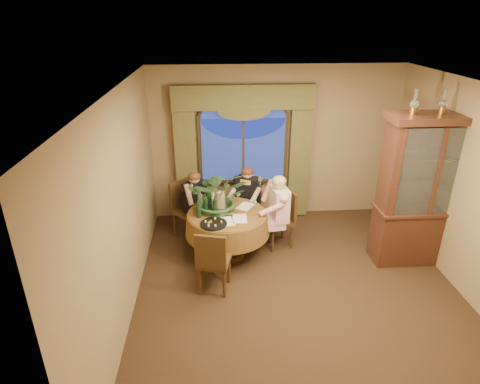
{
  "coord_description": "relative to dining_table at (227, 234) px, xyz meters",
  "views": [
    {
      "loc": [
        -1.14,
        -4.46,
        3.58
      ],
      "look_at": [
        -0.75,
        1.07,
        1.1
      ],
      "focal_mm": 30.0,
      "sensor_mm": 36.0,
      "label": 1
    }
  ],
  "objects": [
    {
      "name": "wine_glass_person_pink",
      "position": [
        0.43,
        0.06,
        0.46
      ],
      "size": [
        0.07,
        0.07,
        0.18
      ],
      "primitive_type": null,
      "color": "silver",
      "rests_on": "dining_table"
    },
    {
      "name": "wine_glass_person_scarf",
      "position": [
        0.2,
        0.39,
        0.46
      ],
      "size": [
        0.07,
        0.07,
        0.18
      ],
      "primitive_type": null,
      "color": "silver",
      "rests_on": "dining_table"
    },
    {
      "name": "centerpiece_plant",
      "position": [
        -0.13,
        0.13,
        0.97
      ],
      "size": [
        0.91,
        1.01,
        0.79
      ],
      "primitive_type": "imported",
      "color": "#2F522D",
      "rests_on": "dining_table"
    },
    {
      "name": "wine_glass_person_back",
      "position": [
        -0.28,
        0.34,
        0.46
      ],
      "size": [
        0.07,
        0.07,
        0.18
      ],
      "primitive_type": null,
      "color": "silver",
      "rests_on": "dining_table"
    },
    {
      "name": "person_pink",
      "position": [
        0.83,
        0.12,
        0.27
      ],
      "size": [
        0.49,
        0.52,
        1.3
      ],
      "primitive_type": null,
      "rotation": [
        0.0,
        0.0,
        -4.57
      ],
      "color": "beige",
      "rests_on": "floor"
    },
    {
      "name": "arched_transom",
      "position": [
        0.35,
        1.36,
        1.71
      ],
      "size": [
        1.6,
        0.06,
        0.44
      ],
      "primitive_type": null,
      "color": "navy",
      "rests_on": "wall_back"
    },
    {
      "name": "dining_table",
      "position": [
        0.0,
        0.0,
        0.0
      ],
      "size": [
        1.47,
        1.47,
        0.75
      ],
      "primitive_type": "cylinder",
      "rotation": [
        0.0,
        0.0,
        -0.11
      ],
      "color": "brown",
      "rests_on": "floor"
    },
    {
      "name": "cheese_platter",
      "position": [
        -0.21,
        -0.36,
        0.39
      ],
      "size": [
        0.4,
        0.4,
        0.02
      ],
      "primitive_type": "cylinder",
      "color": "black",
      "rests_on": "dining_table"
    },
    {
      "name": "wall_back",
      "position": [
        0.95,
        1.43,
        1.02
      ],
      "size": [
        4.5,
        0.0,
        4.5
      ],
      "primitive_type": "plane",
      "rotation": [
        1.57,
        0.0,
        0.0
      ],
      "color": "olive",
      "rests_on": "ground"
    },
    {
      "name": "chair_right",
      "position": [
        0.85,
        0.24,
        0.1
      ],
      "size": [
        0.52,
        0.52,
        0.96
      ],
      "primitive_type": "cube",
      "rotation": [
        0.0,
        0.0,
        -4.44
      ],
      "color": "black",
      "rests_on": "floor"
    },
    {
      "name": "wine_bottle_5",
      "position": [
        -0.33,
        0.0,
        0.54
      ],
      "size": [
        0.07,
        0.07,
        0.33
      ],
      "primitive_type": "cylinder",
      "color": "black",
      "rests_on": "dining_table"
    },
    {
      "name": "wine_bottle_1",
      "position": [
        -0.2,
        0.06,
        0.54
      ],
      "size": [
        0.07,
        0.07,
        0.33
      ],
      "primitive_type": "cylinder",
      "color": "tan",
      "rests_on": "dining_table"
    },
    {
      "name": "tasting_paper_1",
      "position": [
        0.3,
        0.2,
        0.38
      ],
      "size": [
        0.34,
        0.37,
        0.0
      ],
      "primitive_type": "cube",
      "rotation": [
        0.0,
        0.0,
        -0.56
      ],
      "color": "white",
      "rests_on": "dining_table"
    },
    {
      "name": "wine_bottle_0",
      "position": [
        -0.41,
        0.13,
        0.54
      ],
      "size": [
        0.07,
        0.07,
        0.33
      ],
      "primitive_type": "cylinder",
      "color": "tan",
      "rests_on": "dining_table"
    },
    {
      "name": "person_scarf",
      "position": [
        0.38,
        0.75,
        0.24
      ],
      "size": [
        0.57,
        0.56,
        1.23
      ],
      "primitive_type": null,
      "rotation": [
        0.0,
        0.0,
        -3.62
      ],
      "color": "black",
      "rests_on": "floor"
    },
    {
      "name": "tasting_paper_2",
      "position": [
        -0.03,
        -0.29,
        0.38
      ],
      "size": [
        0.27,
        0.34,
        0.0
      ],
      "primitive_type": "cube",
      "rotation": [
        0.0,
        0.0,
        0.22
      ],
      "color": "white",
      "rests_on": "dining_table"
    },
    {
      "name": "person_back",
      "position": [
        -0.52,
        0.63,
        0.23
      ],
      "size": [
        0.59,
        0.58,
        1.21
      ],
      "primitive_type": null,
      "rotation": [
        0.0,
        0.0,
        -2.45
      ],
      "color": "black",
      "rests_on": "floor"
    },
    {
      "name": "ceiling",
      "position": [
        0.95,
        -1.07,
        2.42
      ],
      "size": [
        5.0,
        5.0,
        0.0
      ],
      "primitive_type": "plane",
      "rotation": [
        3.14,
        0.0,
        0.0
      ],
      "color": "white",
      "rests_on": "wall_back"
    },
    {
      "name": "wine_bottle_2",
      "position": [
        -0.27,
        0.14,
        0.54
      ],
      "size": [
        0.07,
        0.07,
        0.33
      ],
      "primitive_type": "cylinder",
      "color": "black",
      "rests_on": "dining_table"
    },
    {
      "name": "olive_bowl",
      "position": [
        0.03,
        -0.04,
        0.4
      ],
      "size": [
        0.16,
        0.16,
        0.05
      ],
      "primitive_type": "imported",
      "color": "#576232",
      "rests_on": "dining_table"
    },
    {
      "name": "oil_lamp_left",
      "position": [
        2.53,
        -0.32,
        2.12
      ],
      "size": [
        0.11,
        0.11,
        0.34
      ],
      "primitive_type": null,
      "color": "#A5722D",
      "rests_on": "china_cabinet"
    },
    {
      "name": "window",
      "position": [
        0.35,
        1.36,
        0.92
      ],
      "size": [
        1.62,
        0.1,
        1.32
      ],
      "primitive_type": null,
      "color": "navy",
      "rests_on": "wall_back"
    },
    {
      "name": "drapery_left",
      "position": [
        -0.68,
        1.31,
        0.8
      ],
      "size": [
        0.38,
        0.14,
        2.32
      ],
      "primitive_type": "cube",
      "color": "brown",
      "rests_on": "floor"
    },
    {
      "name": "china_cabinet",
      "position": [
        2.93,
        -0.32,
        0.79
      ],
      "size": [
        1.43,
        0.57,
        2.32
      ],
      "primitive_type": "cube",
      "color": "#371B13",
      "rests_on": "floor"
    },
    {
      "name": "wall_right",
      "position": [
        3.2,
        -1.07,
        1.02
      ],
      "size": [
        0.0,
        5.0,
        5.0
      ],
      "primitive_type": "plane",
      "rotation": [
        1.57,
        0.0,
        -1.57
      ],
      "color": "olive",
      "rests_on": "ground"
    },
    {
      "name": "chair_front_left",
      "position": [
        -0.21,
        -0.87,
        0.1
      ],
      "size": [
        0.51,
        0.51,
        0.96
      ],
      "primitive_type": "cube",
      "rotation": [
        0.0,
        0.0,
        -0.24
      ],
      "color": "black",
      "rests_on": "floor"
    },
    {
      "name": "chair_back",
      "position": [
        -0.65,
        0.68,
        0.1
      ],
      "size": [
        0.59,
        0.59,
        0.96
      ],
      "primitive_type": "cube",
      "rotation": [
        0.0,
        0.0,
        -2.38
      ],
      "color": "black",
      "rests_on": "floor"
    },
    {
      "name": "stoneware_vase",
      "position": [
        -0.09,
        0.11,
        0.53
      ],
      "size": [
        0.16,
        0.16,
        0.31
      ],
      "primitive_type": null,
      "color": "tan",
      "rests_on": "dining_table"
    },
    {
      "name": "wine_bottle_3",
      "position": [
        -0.18,
        -0.07,
        0.54
      ],
      "size": [
        0.07,
        0.07,
        0.33
      ],
      "primitive_type": "cylinder",
      "color": "black",
      "rests_on": "dining_table"
    },
    {
      "name": "floor",
      "position": [
        0.95,
        -1.07,
        -0.38
      ],
      "size": [
        5.0,
        5.0,
        0.0
      ],
      "primitive_type": "plane",
      "color": "black",
      "rests_on": "ground"
    },
    {
      "name": "oil_lamp_center",
      "position": [
        2.93,
        -0.32,
        2.12
      ],
      "size": [
        0.11,
        0.11,
        0.34
      ],
      "primitive_type": null,
      "color": "#A5722D",
      "rests_on": "china_cabinet"
    },
    {
      "name": "tasting_paper_0",
      "position": [
        0.18,
        -0.2,
        0.38
      ],
      "size": [
        0.22,
        0.31,
        0.0
      ],
      "primitive_type": "cube",
      "rotation": [
        0.0,
        0.0,
        -0.03
      ],
      "color": "white",
      "rests_on": "dining_table"
    },
    {
      "name": "drapery_right",
      "position": [
        1.38,
        1.31,
        0.8
      ],
      "size": [
        0.38,
        0.14,
        2.32
      ],
      "primitive_type": "cube",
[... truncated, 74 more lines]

